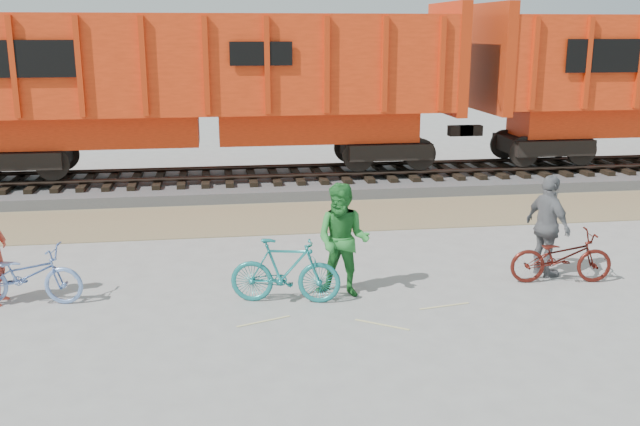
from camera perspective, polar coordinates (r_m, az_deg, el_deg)
The scene contains 10 objects.
ground at distance 12.12m, azimuth -0.05°, elevation -6.94°, with size 120.00×120.00×0.00m, color #9E9E99.
gravel_strip at distance 17.32m, azimuth -2.70°, elevation -0.35°, with size 120.00×3.00×0.02m, color #908159.
ballast_bed at distance 20.68m, azimuth -3.69°, elevation 2.47°, with size 120.00×4.00×0.30m, color slate.
track at distance 20.62m, azimuth -3.70°, elevation 3.35°, with size 120.00×2.60×0.24m.
hopper_car_center at distance 20.22m, azimuth -9.03°, elevation 10.23°, with size 14.00×3.13×4.65m.
bicycle_blue at distance 12.76m, azimuth -22.49°, elevation -4.61°, with size 0.66×1.88×0.99m, color #7698D8.
bicycle_teal at distance 11.83m, azimuth -2.79°, elevation -4.65°, with size 0.52×1.83×1.10m, color teal.
bicycle_maroon at distance 13.49m, azimuth 18.74°, elevation -3.34°, with size 0.64×1.82×0.96m, color #4C140E.
person_man at distance 12.02m, azimuth 1.84°, elevation -2.20°, with size 0.95×0.74×1.95m, color #277C30.
person_woman at distance 13.66m, azimuth 17.77°, elevation -1.00°, with size 1.11×0.46×1.89m, color slate.
Camera 1 is at (-1.64, -11.17, 4.40)m, focal length 40.00 mm.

